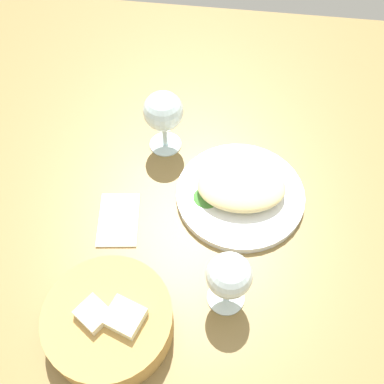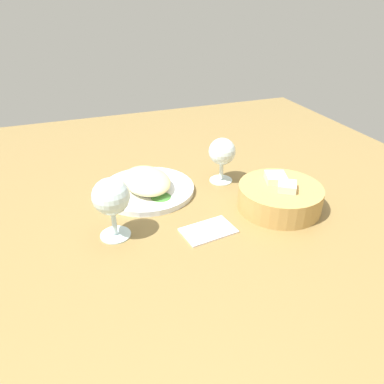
% 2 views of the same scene
% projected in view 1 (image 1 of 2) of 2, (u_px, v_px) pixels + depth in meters
% --- Properties ---
extents(ground_plane, '(1.40, 1.40, 0.02)m').
position_uv_depth(ground_plane, '(209.00, 250.00, 0.80)').
color(ground_plane, olive).
extents(plate, '(0.24, 0.24, 0.01)m').
position_uv_depth(plate, '(240.00, 195.00, 0.84)').
color(plate, white).
rests_on(plate, ground_plane).
extents(omelette, '(0.17, 0.13, 0.04)m').
position_uv_depth(omelette, '(241.00, 186.00, 0.82)').
color(omelette, beige).
rests_on(omelette, plate).
extents(lettuce_garnish, '(0.05, 0.05, 0.01)m').
position_uv_depth(lettuce_garnish, '(206.00, 196.00, 0.83)').
color(lettuce_garnish, '#408132').
rests_on(lettuce_garnish, plate).
extents(bread_basket, '(0.19, 0.19, 0.07)m').
position_uv_depth(bread_basket, '(110.00, 321.00, 0.68)').
color(bread_basket, tan).
rests_on(bread_basket, ground_plane).
extents(wine_glass_near, '(0.08, 0.08, 0.13)m').
position_uv_depth(wine_glass_near, '(163.00, 113.00, 0.85)').
color(wine_glass_near, silver).
rests_on(wine_glass_near, ground_plane).
extents(wine_glass_far, '(0.07, 0.07, 0.12)m').
position_uv_depth(wine_glass_far, '(229.00, 277.00, 0.67)').
color(wine_glass_far, silver).
rests_on(wine_glass_far, ground_plane).
extents(folded_napkin, '(0.08, 0.12, 0.01)m').
position_uv_depth(folded_napkin, '(118.00, 219.00, 0.82)').
color(folded_napkin, white).
rests_on(folded_napkin, ground_plane).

